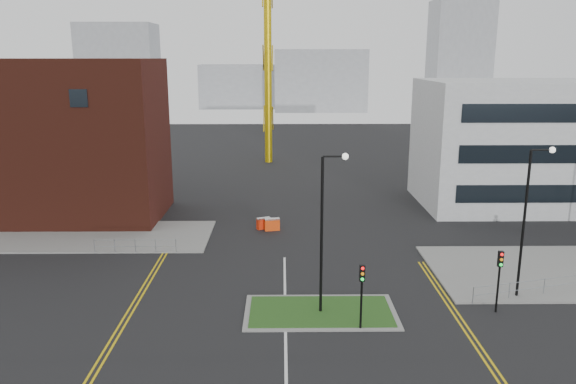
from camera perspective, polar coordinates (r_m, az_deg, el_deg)
name	(u,v)px	position (r m, az deg, el deg)	size (l,w,h in m)	color
pavement_left	(36,236)	(49.69, -24.19, -4.12)	(28.00, 8.00, 0.12)	slate
island_kerb	(320,312)	(32.61, 3.31, -12.07)	(8.60, 4.60, 0.08)	slate
grass_island	(320,312)	(32.60, 3.31, -12.04)	(8.00, 4.00, 0.12)	#244B19
brick_building	(23,142)	(54.83, -25.29, 4.63)	(24.20, 10.07, 14.24)	#4D1D13
office_block	(553,144)	(59.93, 25.36, 4.47)	(25.00, 12.20, 12.00)	#B5B7BA
streetlamp_island	(326,221)	(30.69, 3.86, -2.99)	(1.46, 0.36, 9.18)	black
streetlamp_right_near	(529,211)	(35.56, 23.27, -1.77)	(1.46, 0.36, 9.18)	black
traffic_light_island	(362,284)	(29.95, 7.51, -9.29)	(0.28, 0.33, 3.65)	black
traffic_light_right	(500,270)	(33.78, 20.71, -7.39)	(0.28, 0.33, 3.65)	black
railing_left	(135,244)	(42.94, -15.27, -5.11)	(6.05, 0.05, 1.10)	gray
centre_line	(286,370)	(27.28, -0.20, -17.65)	(0.15, 30.00, 0.01)	silver
yellow_left_a	(135,299)	(35.49, -15.25, -10.41)	(0.12, 24.00, 0.01)	gold
yellow_left_b	(140,299)	(35.41, -14.77, -10.43)	(0.12, 24.00, 0.01)	gold
yellow_right_a	(463,328)	(32.25, 17.35, -13.10)	(0.12, 20.00, 0.01)	gold
yellow_right_b	(468,328)	(32.34, 17.86, -13.06)	(0.12, 20.00, 0.01)	gold
skyline_a	(120,70)	(146.86, -16.73, 11.80)	(18.00, 12.00, 22.00)	gray
skyline_b	(320,80)	(151.79, 3.28, 11.24)	(24.00, 12.00, 16.00)	gray
skyline_c	(459,57)	(153.13, 16.97, 12.96)	(14.00, 12.00, 28.00)	gray
skyline_d	(254,86)	(161.72, -3.46, 10.67)	(30.00, 12.00, 12.00)	gray
barrier_left	(272,223)	(47.20, -1.62, -3.21)	(1.19, 0.70, 0.95)	red
barrier_mid	(264,223)	(47.35, -2.50, -3.14)	(1.22, 0.84, 0.98)	red
barrier_right	(272,224)	(46.89, -1.62, -3.26)	(1.29, 0.64, 1.04)	#F3430D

